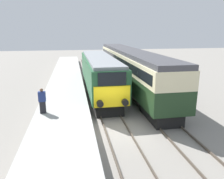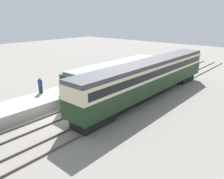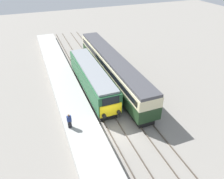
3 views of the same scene
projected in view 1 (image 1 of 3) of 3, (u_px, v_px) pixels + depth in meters
ground_plane at (116, 130)px, 13.70m from camera, size 120.00×120.00×0.00m
platform_left at (66, 91)px, 20.62m from camera, size 3.50×50.00×0.93m
rails_near_track at (105, 103)px, 18.43m from camera, size 1.51×60.00×0.14m
rails_far_track at (143, 101)px, 19.02m from camera, size 1.50×60.00×0.14m
locomotive at (100, 73)px, 21.07m from camera, size 2.70×14.11×3.67m
passenger_carriage at (130, 65)px, 22.97m from camera, size 2.75×21.56×4.12m
person_on_platform at (42, 101)px, 13.74m from camera, size 0.44×0.26×1.62m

